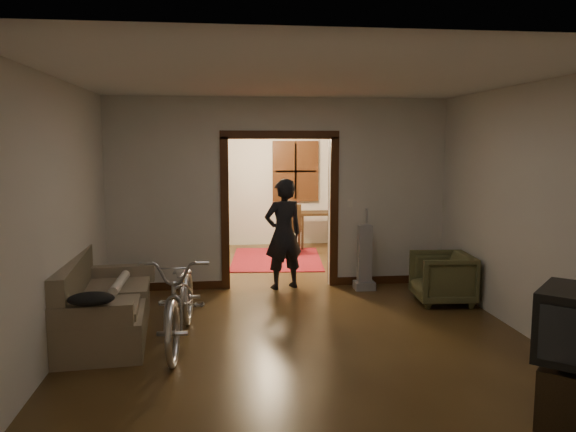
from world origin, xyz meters
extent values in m
cube|color=#342310|center=(0.00, 0.00, 0.00)|extent=(5.00, 8.50, 0.01)
cube|color=white|center=(0.00, 0.00, 2.80)|extent=(5.00, 8.50, 0.01)
cube|color=beige|center=(0.00, 4.25, 1.40)|extent=(5.00, 0.02, 2.80)
cube|color=beige|center=(-2.50, 0.00, 1.40)|extent=(0.02, 8.50, 2.80)
cube|color=beige|center=(2.50, 0.00, 1.40)|extent=(0.02, 8.50, 2.80)
cube|color=beige|center=(0.00, 0.75, 1.40)|extent=(5.00, 0.14, 2.80)
cube|color=#341A0C|center=(0.00, 0.75, 1.10)|extent=(1.74, 0.20, 2.32)
cube|color=black|center=(0.70, 4.21, 1.55)|extent=(0.98, 0.06, 1.28)
sphere|color=#FFE0A5|center=(0.00, 2.50, 2.35)|extent=(0.24, 0.24, 0.24)
cube|color=silver|center=(1.05, 0.68, 1.25)|extent=(0.08, 0.01, 0.12)
cube|color=brown|center=(-2.15, -1.23, 0.44)|extent=(1.02, 1.97, 0.88)
cylinder|color=beige|center=(-2.05, -0.93, 0.53)|extent=(0.11, 0.84, 0.11)
ellipsoid|color=black|center=(-2.10, -2.14, 0.68)|extent=(0.43, 0.33, 0.13)
imported|color=silver|center=(-1.30, -1.56, 0.51)|extent=(0.77, 1.96, 1.01)
imported|color=#4D4D2B|center=(2.07, -0.42, 0.34)|extent=(0.81, 0.79, 0.69)
cube|color=black|center=(1.78, -3.75, 0.24)|extent=(0.70, 0.71, 0.48)
cube|color=gray|center=(1.21, 0.39, 0.48)|extent=(0.34, 0.30, 0.96)
imported|color=black|center=(0.04, 0.61, 0.81)|extent=(0.69, 0.56, 1.63)
cube|color=maroon|center=(0.14, 2.66, 0.01)|extent=(1.81, 2.26, 0.02)
cube|color=#252E1B|center=(-1.21, 3.75, 0.80)|extent=(0.83, 0.49, 1.61)
sphere|color=#1E5972|center=(-1.21, 3.75, 1.94)|extent=(0.27, 0.27, 0.27)
cube|color=black|center=(1.19, 3.72, 0.36)|extent=(1.10, 0.82, 0.73)
cube|color=black|center=(0.41, 3.10, 0.50)|extent=(0.50, 0.50, 0.99)
camera|label=1|loc=(-0.86, -7.48, 2.15)|focal=35.00mm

